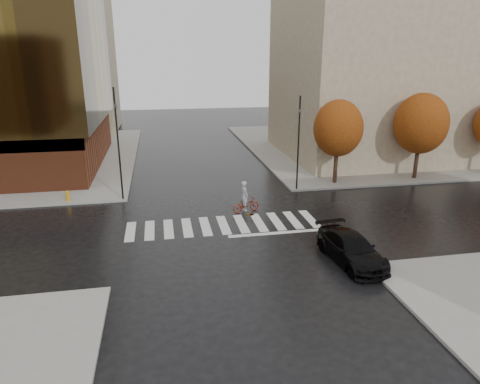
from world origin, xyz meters
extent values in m
plane|color=black|center=(0.00, 0.00, 0.00)|extent=(120.00, 120.00, 0.00)
cube|color=gray|center=(21.00, 21.00, 0.07)|extent=(30.00, 30.00, 0.15)
cube|color=silver|center=(0.00, 0.50, 0.01)|extent=(12.00, 3.00, 0.01)
cube|color=gray|center=(17.00, 17.00, 9.15)|extent=(16.00, 16.00, 18.00)
cube|color=gray|center=(-16.00, 37.00, 10.15)|extent=(14.00, 12.00, 20.00)
cylinder|color=#301C15|center=(10.00, 7.40, 1.55)|extent=(0.32, 0.32, 2.80)
ellipsoid|color=#943F0E|center=(10.00, 7.40, 4.47)|extent=(3.80, 3.80, 4.37)
cylinder|color=#301C15|center=(17.00, 7.40, 1.55)|extent=(0.32, 0.32, 2.80)
ellipsoid|color=#943F0E|center=(17.00, 7.40, 4.63)|extent=(4.20, 4.20, 4.83)
imported|color=black|center=(5.50, -5.43, 0.70)|extent=(2.45, 5.00, 1.40)
imported|color=maroon|center=(1.79, 2.50, 0.49)|extent=(1.95, 1.09, 0.97)
imported|color=#94989D|center=(1.69, 2.50, 1.12)|extent=(0.64, 0.82, 1.97)
cylinder|color=black|center=(-6.30, 6.30, 4.00)|extent=(0.12, 0.12, 7.70)
imported|color=black|center=(-6.30, 6.30, 6.79)|extent=(0.22, 0.20, 0.96)
cylinder|color=black|center=(6.49, 6.30, 3.61)|extent=(0.12, 0.12, 6.92)
imported|color=black|center=(6.49, 6.30, 6.12)|extent=(0.18, 0.20, 0.87)
cylinder|color=orange|center=(-10.00, 6.50, 0.46)|extent=(0.25, 0.25, 0.62)
sphere|color=orange|center=(-10.00, 6.50, 0.77)|extent=(0.27, 0.27, 0.27)
cylinder|color=#4E3C1C|center=(1.92, 2.00, 0.01)|extent=(0.78, 0.78, 0.01)
camera|label=1|loc=(-3.50, -23.33, 9.83)|focal=32.00mm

